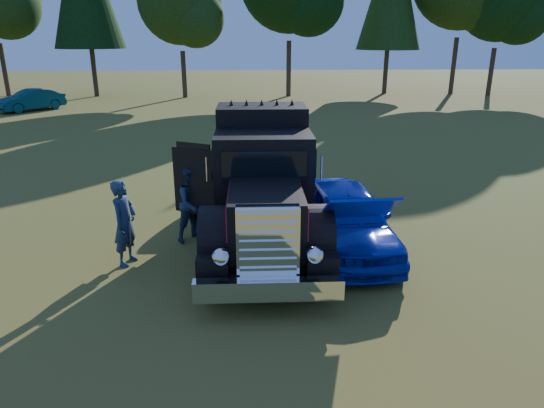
{
  "coord_description": "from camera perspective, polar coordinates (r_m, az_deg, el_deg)",
  "views": [
    {
      "loc": [
        1.04,
        -8.67,
        4.53
      ],
      "look_at": [
        1.44,
        0.61,
        1.29
      ],
      "focal_mm": 32.0,
      "sensor_mm": 36.0,
      "label": 1
    }
  ],
  "objects": [
    {
      "name": "hotrod_coupe",
      "position": [
        10.8,
        8.61,
        -1.58
      ],
      "size": [
        1.99,
        4.38,
        1.89
      ],
      "color": "#1B07AB",
      "rests_on": "ground"
    },
    {
      "name": "distant_teal_car",
      "position": [
        34.78,
        -26.51,
        10.9
      ],
      "size": [
        3.7,
        3.96,
        1.33
      ],
      "primitive_type": "imported",
      "rotation": [
        0.0,
        0.0,
        -0.72
      ],
      "color": "#0A3C41",
      "rests_on": "ground"
    },
    {
      "name": "diamond_t_truck",
      "position": [
        10.92,
        -1.09,
        1.92
      ],
      "size": [
        3.27,
        7.16,
        3.0
      ],
      "color": "black",
      "rests_on": "ground"
    },
    {
      "name": "spectator_near",
      "position": [
        10.37,
        -16.95,
        -2.14
      ],
      "size": [
        0.61,
        0.76,
        1.8
      ],
      "primitive_type": "imported",
      "rotation": [
        0.0,
        0.0,
        1.27
      ],
      "color": "#1C2241",
      "rests_on": "ground"
    },
    {
      "name": "spectator_far",
      "position": [
        11.25,
        -9.23,
        0.09
      ],
      "size": [
        1.09,
        1.07,
        1.78
      ],
      "primitive_type": "imported",
      "rotation": [
        0.0,
        0.0,
        0.7
      ],
      "color": "#22364F",
      "rests_on": "ground"
    },
    {
      "name": "ground",
      "position": [
        9.84,
        -8.34,
        -8.41
      ],
      "size": [
        120.0,
        120.0,
        0.0
      ],
      "primitive_type": "plane",
      "color": "#415C1B",
      "rests_on": "ground"
    }
  ]
}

